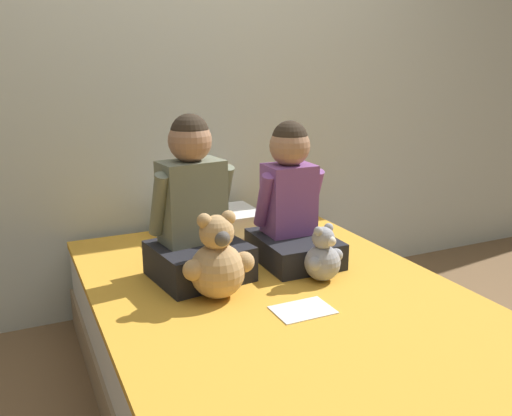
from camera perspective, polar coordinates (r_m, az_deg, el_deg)
name	(u,v)px	position (r m, az deg, el deg)	size (l,w,h in m)	color
ground_plane	(281,395)	(2.31, 2.68, -19.10)	(14.00, 14.00, 0.00)	brown
wall_behind_bed	(188,70)	(2.89, -7.17, 14.18)	(8.00, 0.06, 2.50)	beige
bed	(282,347)	(2.19, 2.76, -14.36)	(1.36, 1.99, 0.44)	#997F60
child_on_left	(195,214)	(2.19, -6.47, -0.58)	(0.40, 0.38, 0.66)	black
child_on_right	(291,204)	(2.37, 3.73, 0.39)	(0.32, 0.39, 0.61)	black
teddy_bear_held_by_left_child	(217,262)	(2.02, -4.08, -5.70)	(0.28, 0.21, 0.33)	tan
teddy_bear_held_by_right_child	(323,257)	(2.19, 7.06, -5.16)	(0.19, 0.15, 0.23)	#939399
pillow_at_headboard	(209,224)	(2.76, -4.98, -1.65)	(0.51, 0.31, 0.11)	white
sign_card	(304,310)	(1.97, 5.03, -10.62)	(0.21, 0.15, 0.00)	white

